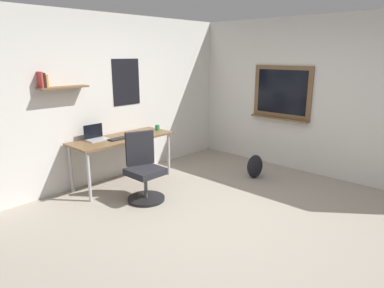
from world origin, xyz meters
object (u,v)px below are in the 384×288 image
at_px(office_chair, 144,171).
at_px(backpack, 255,166).
at_px(keyboard, 120,138).
at_px(laptop, 96,136).
at_px(desk, 122,142).
at_px(computer_mouse, 135,135).
at_px(coffee_mug, 157,128).

xyz_separation_m(office_chair, backpack, (1.81, -0.67, -0.22)).
xyz_separation_m(office_chair, keyboard, (0.09, 0.65, 0.35)).
bearing_deg(laptop, desk, -21.98).
xyz_separation_m(computer_mouse, coffee_mug, (0.51, 0.05, 0.03)).
height_order(office_chair, coffee_mug, office_chair).
relative_size(laptop, computer_mouse, 2.98).
xyz_separation_m(office_chair, laptop, (-0.19, 0.87, 0.39)).
distance_m(laptop, coffee_mug, 1.09).
height_order(keyboard, coffee_mug, coffee_mug).
height_order(laptop, coffee_mug, laptop).
xyz_separation_m(desk, backpack, (1.63, -1.39, -0.49)).
distance_m(laptop, backpack, 2.59).
xyz_separation_m(laptop, coffee_mug, (1.07, -0.17, -0.01)).
bearing_deg(office_chair, coffee_mug, 38.26).
xyz_separation_m(desk, computer_mouse, (0.20, -0.08, 0.09)).
bearing_deg(laptop, computer_mouse, -21.68).
bearing_deg(keyboard, desk, 43.49).
bearing_deg(computer_mouse, desk, 158.88).
bearing_deg(backpack, computer_mouse, 137.49).
bearing_deg(backpack, coffee_mug, 124.06).
height_order(keyboard, backpack, keyboard).
relative_size(office_chair, laptop, 3.06).
height_order(desk, computer_mouse, computer_mouse).
xyz_separation_m(office_chair, computer_mouse, (0.37, 0.65, 0.36)).
bearing_deg(desk, backpack, -40.43).
height_order(office_chair, keyboard, office_chair).
distance_m(desk, coffee_mug, 0.72).
distance_m(office_chair, laptop, 0.98).
bearing_deg(computer_mouse, coffee_mug, 5.58).
relative_size(office_chair, backpack, 2.49).
bearing_deg(desk, office_chair, -103.55).
distance_m(laptop, keyboard, 0.36).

